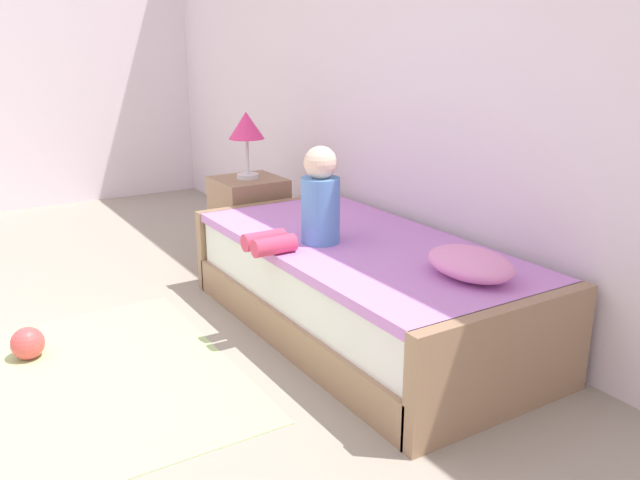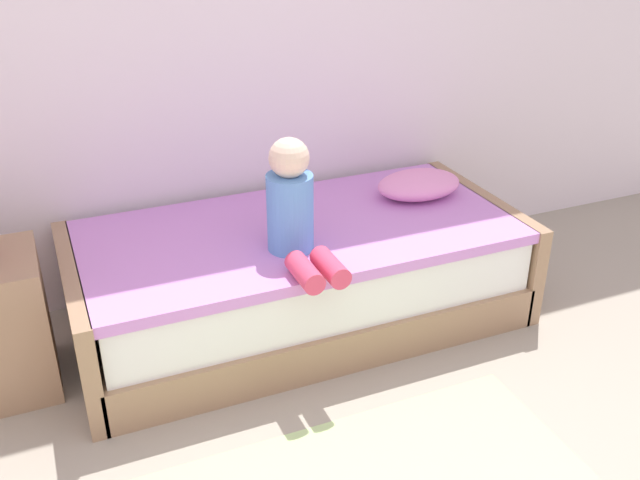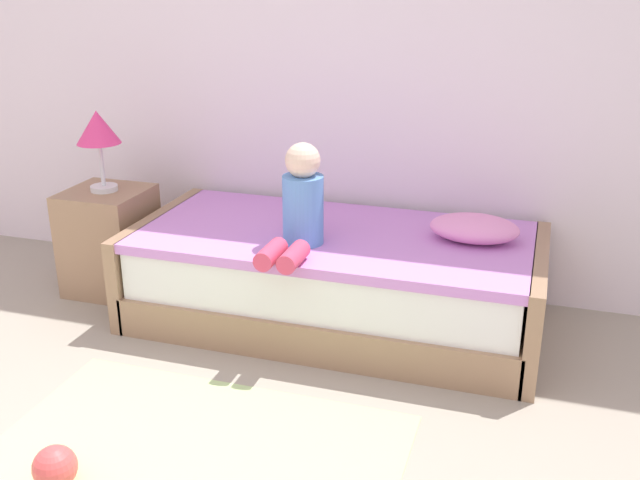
% 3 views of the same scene
% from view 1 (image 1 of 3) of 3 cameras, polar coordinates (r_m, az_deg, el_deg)
% --- Properties ---
extents(wall_rear, '(7.20, 0.10, 2.90)m').
position_cam_1_polar(wall_rear, '(3.85, 8.99, 15.96)').
color(wall_rear, white).
rests_on(wall_rear, ground).
extents(bed, '(2.11, 1.00, 0.50)m').
position_cam_1_polar(bed, '(3.50, 3.49, -4.12)').
color(bed, '#997556').
rests_on(bed, ground).
extents(nightstand, '(0.44, 0.44, 0.60)m').
position_cam_1_polar(nightstand, '(4.60, -6.16, 1.70)').
color(nightstand, '#997556').
rests_on(nightstand, ground).
extents(table_lamp, '(0.24, 0.24, 0.45)m').
position_cam_1_polar(table_lamp, '(4.48, -6.42, 9.59)').
color(table_lamp, silver).
rests_on(table_lamp, nightstand).
extents(child_figure, '(0.20, 0.51, 0.50)m').
position_cam_1_polar(child_figure, '(3.33, -0.67, 3.07)').
color(child_figure, '#598CD1').
rests_on(child_figure, bed).
extents(pillow, '(0.44, 0.30, 0.13)m').
position_cam_1_polar(pillow, '(2.96, 12.92, -2.00)').
color(pillow, '#EA8CC6').
rests_on(pillow, bed).
extents(toy_ball, '(0.16, 0.16, 0.16)m').
position_cam_1_polar(toy_ball, '(3.56, -24.08, -8.19)').
color(toy_ball, '#E54C4C').
rests_on(toy_ball, ground).
extents(area_rug, '(1.60, 1.10, 0.01)m').
position_cam_1_polar(area_rug, '(3.28, -18.00, -11.18)').
color(area_rug, '#B2D189').
rests_on(area_rug, ground).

